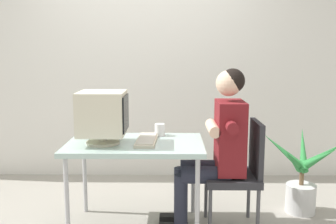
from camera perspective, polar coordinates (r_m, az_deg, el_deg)
wall_back at (r=4.44m, az=0.64°, el=9.57°), size 8.00×0.10×3.00m
desk at (r=3.15m, az=-4.90°, el=-5.52°), size 1.10×0.72×0.73m
crt_monitor at (r=3.08m, az=-9.69°, el=-0.29°), size 0.37×0.37×0.42m
keyboard at (r=3.15m, az=-3.17°, el=-4.15°), size 0.17×0.47×0.03m
office_chair at (r=3.23m, az=10.63°, el=-8.35°), size 0.44×0.44×0.90m
person_seated at (r=3.15m, az=7.42°, el=-4.58°), size 0.69×0.56×1.33m
potted_plant at (r=3.72m, az=19.31°, el=-9.38°), size 0.74×0.70×0.76m
desk_mug at (r=3.36m, az=-1.23°, el=-2.66°), size 0.09×0.10×0.11m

